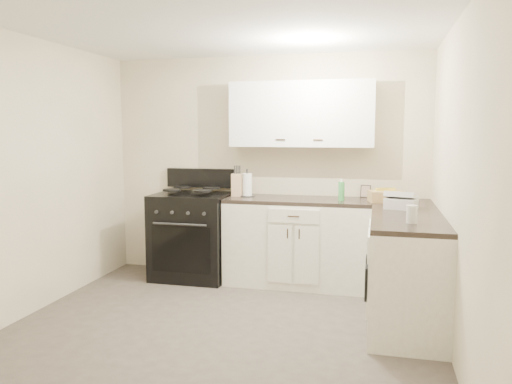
% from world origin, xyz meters
% --- Properties ---
extents(floor, '(3.60, 3.60, 0.00)m').
position_xyz_m(floor, '(0.00, 0.00, 0.00)').
color(floor, '#473F38').
rests_on(floor, ground).
extents(ceiling, '(3.60, 3.60, 0.00)m').
position_xyz_m(ceiling, '(0.00, 0.00, 2.50)').
color(ceiling, white).
rests_on(ceiling, wall_back).
extents(wall_back, '(3.60, 0.00, 3.60)m').
position_xyz_m(wall_back, '(0.00, 1.80, 1.25)').
color(wall_back, beige).
rests_on(wall_back, ground).
extents(wall_right, '(0.00, 3.60, 3.60)m').
position_xyz_m(wall_right, '(1.80, 0.00, 1.25)').
color(wall_right, beige).
rests_on(wall_right, ground).
extents(wall_left, '(0.00, 3.60, 3.60)m').
position_xyz_m(wall_left, '(-1.80, 0.00, 1.25)').
color(wall_left, beige).
rests_on(wall_left, ground).
extents(wall_front, '(3.60, 0.00, 3.60)m').
position_xyz_m(wall_front, '(0.00, -1.80, 1.25)').
color(wall_front, beige).
rests_on(wall_front, ground).
extents(base_cabinets_back, '(1.55, 0.60, 0.90)m').
position_xyz_m(base_cabinets_back, '(0.43, 1.50, 0.45)').
color(base_cabinets_back, white).
rests_on(base_cabinets_back, floor).
extents(base_cabinets_right, '(0.60, 1.90, 0.90)m').
position_xyz_m(base_cabinets_right, '(1.50, 0.85, 0.45)').
color(base_cabinets_right, white).
rests_on(base_cabinets_right, floor).
extents(countertop_back, '(1.55, 0.60, 0.04)m').
position_xyz_m(countertop_back, '(0.43, 1.50, 0.92)').
color(countertop_back, black).
rests_on(countertop_back, base_cabinets_back).
extents(countertop_right, '(0.60, 1.90, 0.04)m').
position_xyz_m(countertop_right, '(1.50, 0.85, 0.92)').
color(countertop_right, black).
rests_on(countertop_right, base_cabinets_right).
extents(upper_cabinets, '(1.55, 0.30, 0.70)m').
position_xyz_m(upper_cabinets, '(0.43, 1.65, 1.84)').
color(upper_cabinets, white).
rests_on(upper_cabinets, wall_back).
extents(stove, '(0.83, 0.71, 1.00)m').
position_xyz_m(stove, '(-0.78, 1.48, 0.46)').
color(stove, black).
rests_on(stove, floor).
extents(knife_block, '(0.12, 0.10, 0.25)m').
position_xyz_m(knife_block, '(-0.27, 1.54, 1.07)').
color(knife_block, tan).
rests_on(knife_block, countertop_back).
extents(paper_towel, '(0.12, 0.12, 0.26)m').
position_xyz_m(paper_towel, '(-0.16, 1.55, 1.07)').
color(paper_towel, white).
rests_on(paper_towel, countertop_back).
extents(soap_bottle, '(0.08, 0.08, 0.20)m').
position_xyz_m(soap_bottle, '(0.88, 1.45, 1.04)').
color(soap_bottle, green).
rests_on(soap_bottle, countertop_back).
extents(picture_frame, '(0.11, 0.06, 0.14)m').
position_xyz_m(picture_frame, '(1.12, 1.76, 1.01)').
color(picture_frame, black).
rests_on(picture_frame, countertop_back).
extents(wicker_basket, '(0.38, 0.29, 0.11)m').
position_xyz_m(wicker_basket, '(1.33, 1.46, 1.00)').
color(wicker_basket, tan).
rests_on(wicker_basket, countertop_right).
extents(countertop_grill, '(0.33, 0.31, 0.10)m').
position_xyz_m(countertop_grill, '(1.46, 1.03, 0.99)').
color(countertop_grill, silver).
rests_on(countertop_grill, countertop_right).
extents(glass_jar, '(0.11, 0.11, 0.14)m').
position_xyz_m(glass_jar, '(1.51, 0.28, 1.01)').
color(glass_jar, silver).
rests_on(glass_jar, countertop_right).
extents(oven_mitt_near, '(0.02, 0.15, 0.26)m').
position_xyz_m(oven_mitt_near, '(1.18, 0.21, 0.45)').
color(oven_mitt_near, black).
rests_on(oven_mitt_near, base_cabinets_right).
extents(oven_mitt_far, '(0.02, 0.17, 0.29)m').
position_xyz_m(oven_mitt_far, '(1.18, 0.43, 0.46)').
color(oven_mitt_far, black).
rests_on(oven_mitt_far, base_cabinets_right).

